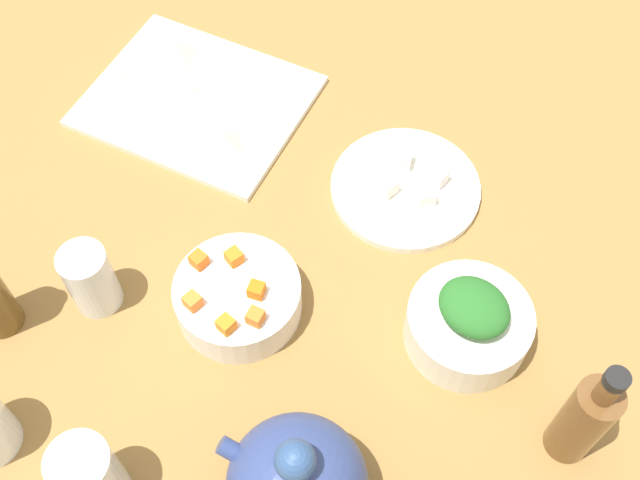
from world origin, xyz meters
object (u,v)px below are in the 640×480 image
(cutting_board, at_px, (197,101))
(bowl_greens, at_px, (468,326))
(plate_tofu, at_px, (405,188))
(bottle_1, at_px, (584,419))
(drinking_glass_1, at_px, (90,279))
(bowl_carrots, at_px, (238,297))
(drinking_glass_2, at_px, (89,476))

(cutting_board, xyz_separation_m, bowl_greens, (-0.48, 0.21, 0.02))
(plate_tofu, distance_m, bottle_1, 0.39)
(plate_tofu, xyz_separation_m, drinking_glass_1, (0.30, 0.31, 0.04))
(plate_tofu, xyz_separation_m, bottle_1, (-0.28, 0.26, 0.07))
(cutting_board, relative_size, plate_tofu, 1.51)
(drinking_glass_1, bearing_deg, cutting_board, -83.45)
(bowl_carrots, height_order, bottle_1, bottle_1)
(bottle_1, xyz_separation_m, drinking_glass_2, (0.46, 0.25, -0.02))
(bowl_carrots, bearing_deg, drinking_glass_2, 80.98)
(cutting_board, height_order, bowl_greens, bowl_greens)
(bowl_greens, xyz_separation_m, drinking_glass_2, (0.31, 0.33, 0.02))
(plate_tofu, distance_m, bowl_greens, 0.23)
(cutting_board, relative_size, drinking_glass_2, 2.86)
(bowl_greens, bearing_deg, cutting_board, -24.00)
(drinking_glass_1, bearing_deg, bowl_carrots, -161.29)
(cutting_board, distance_m, bowl_carrots, 0.35)
(bottle_1, height_order, drinking_glass_1, bottle_1)
(bowl_greens, xyz_separation_m, bowl_carrots, (0.27, 0.07, -0.00))
(bowl_greens, bearing_deg, bottle_1, 150.17)
(drinking_glass_2, bearing_deg, bowl_greens, -133.21)
(plate_tofu, relative_size, bowl_greens, 1.37)
(bowl_carrots, bearing_deg, bottle_1, 178.20)
(bowl_carrots, bearing_deg, plate_tofu, -117.57)
(cutting_board, height_order, drinking_glass_2, drinking_glass_2)
(cutting_board, xyz_separation_m, bottle_1, (-0.62, 0.30, 0.07))
(bottle_1, relative_size, drinking_glass_1, 1.93)
(bowl_carrots, xyz_separation_m, drinking_glass_2, (0.04, 0.26, 0.03))
(bowl_greens, distance_m, drinking_glass_2, 0.46)
(bottle_1, xyz_separation_m, drinking_glass_1, (0.58, 0.04, -0.03))
(cutting_board, bearing_deg, bottle_1, 154.59)
(plate_tofu, height_order, bottle_1, bottle_1)
(drinking_glass_1, bearing_deg, plate_tofu, -134.22)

